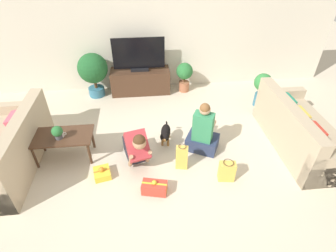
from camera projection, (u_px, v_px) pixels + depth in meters
name	position (u px, v px, depth m)	size (l,w,h in m)	color
ground_plane	(161.00, 159.00, 4.38)	(16.00, 16.00, 0.00)	beige
wall_back	(150.00, 32.00, 5.69)	(8.40, 0.06, 2.60)	beige
sofa_left	(8.00, 151.00, 4.10)	(0.91, 1.99, 0.85)	tan
sofa_right	(299.00, 131.00, 4.49)	(0.91, 1.99, 0.85)	tan
coffee_table	(62.00, 138.00, 4.18)	(0.96, 0.52, 0.46)	#472D1E
tv_console	(141.00, 81.00, 6.04)	(1.33, 0.48, 0.55)	#472D1E
tv	(139.00, 56.00, 5.68)	(1.13, 0.20, 0.73)	black
potted_plant_back_left	(93.00, 70.00, 5.71)	(0.65, 0.65, 0.99)	#336B84
potted_plant_corner_right	(262.00, 86.00, 5.45)	(0.37, 0.37, 0.74)	#336B84
potted_plant_back_right	(184.00, 74.00, 6.00)	(0.38, 0.38, 0.69)	#A36042
person_kneeling	(136.00, 147.00, 4.11)	(0.49, 0.79, 0.76)	#23232D
person_sitting	(203.00, 133.00, 4.39)	(0.64, 0.61, 0.94)	#283351
dog	(165.00, 133.00, 4.56)	(0.23, 0.56, 0.35)	black
gift_box_a	(154.00, 188.00, 3.78)	(0.39, 0.27, 0.23)	red
gift_box_b	(102.00, 173.00, 4.04)	(0.30, 0.32, 0.18)	yellow
gift_bag_a	(227.00, 171.00, 3.92)	(0.26, 0.17, 0.35)	#E5B74C
gift_bag_b	(182.00, 157.00, 4.10)	(0.20, 0.14, 0.45)	#E5B74C
mug	(62.00, 134.00, 4.10)	(0.12, 0.08, 0.09)	silver
tabletop_plant	(57.00, 132.00, 4.02)	(0.17, 0.17, 0.22)	#4C4C51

